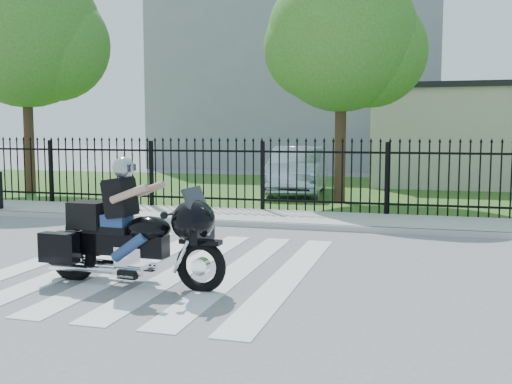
# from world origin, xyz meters

# --- Properties ---
(ground) EXTENTS (120.00, 120.00, 0.00)m
(ground) POSITION_xyz_m (0.00, 0.00, 0.00)
(ground) COLOR slate
(ground) RESTS_ON ground
(crosswalk) EXTENTS (5.00, 5.50, 0.01)m
(crosswalk) POSITION_xyz_m (0.00, 0.00, 0.01)
(crosswalk) COLOR silver
(crosswalk) RESTS_ON ground
(sidewalk) EXTENTS (40.00, 2.00, 0.12)m
(sidewalk) POSITION_xyz_m (0.00, 5.00, 0.06)
(sidewalk) COLOR #ADAAA3
(sidewalk) RESTS_ON ground
(curb) EXTENTS (40.00, 0.12, 0.12)m
(curb) POSITION_xyz_m (0.00, 4.00, 0.06)
(curb) COLOR #ADAAA3
(curb) RESTS_ON ground
(grass_strip) EXTENTS (40.00, 12.00, 0.02)m
(grass_strip) POSITION_xyz_m (0.00, 12.00, 0.01)
(grass_strip) COLOR #375E20
(grass_strip) RESTS_ON ground
(iron_fence) EXTENTS (26.00, 0.04, 1.80)m
(iron_fence) POSITION_xyz_m (0.00, 6.00, 0.90)
(iron_fence) COLOR black
(iron_fence) RESTS_ON ground
(tree_left) EXTENTS (4.80, 4.80, 7.58)m
(tree_left) POSITION_xyz_m (-8.50, 8.50, 5.17)
(tree_left) COLOR #382316
(tree_left) RESTS_ON ground
(tree_mid) EXTENTS (4.20, 4.20, 6.78)m
(tree_mid) POSITION_xyz_m (1.50, 9.00, 4.67)
(tree_mid) COLOR #382316
(tree_mid) RESTS_ON ground
(building_low) EXTENTS (10.00, 6.00, 3.50)m
(building_low) POSITION_xyz_m (7.00, 16.00, 1.75)
(building_low) COLOR beige
(building_low) RESTS_ON ground
(building_tall) EXTENTS (15.00, 10.00, 12.00)m
(building_tall) POSITION_xyz_m (-3.00, 26.00, 6.00)
(building_tall) COLOR gray
(building_tall) RESTS_ON ground
(motorcycle_rider) EXTENTS (2.68, 0.90, 1.77)m
(motorcycle_rider) POSITION_xyz_m (0.02, -1.04, 0.72)
(motorcycle_rider) COLOR black
(motorcycle_rider) RESTS_ON ground
(parked_car) EXTENTS (1.98, 4.72, 1.52)m
(parked_car) POSITION_xyz_m (-0.06, 10.58, 0.78)
(parked_car) COLOR #B0BEDD
(parked_car) RESTS_ON grass_strip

